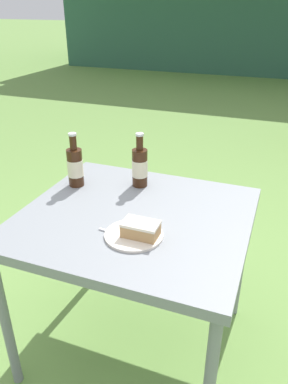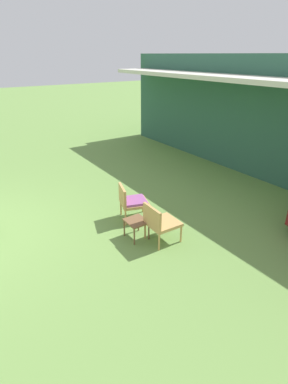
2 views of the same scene
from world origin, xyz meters
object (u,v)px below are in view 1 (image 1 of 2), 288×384
object	(u,v)px
cola_bottle_near	(140,166)
cake_on_plate	(138,232)
cola_bottle_far	(75,166)
patio_table	(135,228)

from	to	relation	value
cola_bottle_near	cake_on_plate	bearing A→B (deg)	-69.66
cake_on_plate	cola_bottle_far	xyz separation A→B (m)	(-0.41, 0.29, 0.07)
patio_table	cola_bottle_near	xyz separation A→B (m)	(-0.08, 0.25, 0.16)
cola_bottle_far	cake_on_plate	bearing A→B (deg)	-35.22
cola_bottle_near	cola_bottle_far	distance (m)	0.29
cake_on_plate	cola_bottle_far	bearing A→B (deg)	144.78
patio_table	cola_bottle_far	size ratio (longest dim) A/B	3.60
cola_bottle_near	cola_bottle_far	size ratio (longest dim) A/B	1.00
patio_table	cake_on_plate	bearing A→B (deg)	-64.43
patio_table	cola_bottle_far	bearing A→B (deg)	156.72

